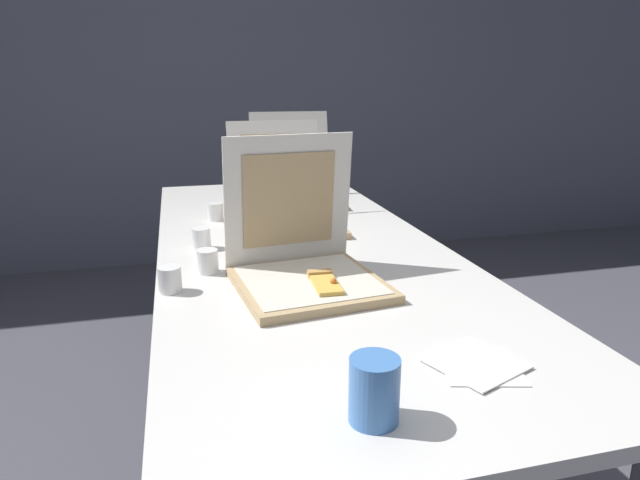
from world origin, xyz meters
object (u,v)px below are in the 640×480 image
cup_white_mid (201,238)px  cup_printed_front (374,390)px  pizza_box_front (305,264)px  table (301,260)px  cup_white_near_left (170,279)px  napkin_pile (478,364)px  cup_white_far (215,212)px  cup_white_near_center (208,261)px  pizza_box_middle (284,211)px  pizza_box_back (296,189)px

cup_white_mid → cup_printed_front: (0.20, -0.95, 0.02)m
pizza_box_front → cup_printed_front: 0.58m
table → cup_white_near_left: cup_white_near_left is taller
napkin_pile → cup_white_mid: bearing=117.6°
cup_white_mid → cup_white_far: same height
cup_white_near_center → cup_printed_front: size_ratio=0.62×
pizza_box_front → cup_white_near_left: (-0.32, 0.03, -0.02)m
napkin_pile → pizza_box_middle: bearing=98.1°
table → cup_printed_front: size_ratio=20.71×
table → napkin_pile: size_ratio=11.40×
cup_printed_front → cup_white_near_center: bearing=105.3°
cup_white_far → pizza_box_back: bearing=34.4°
pizza_box_middle → cup_white_near_left: size_ratio=7.30×
pizza_box_middle → cup_white_mid: size_ratio=7.30×
cup_white_near_left → cup_white_far: bearing=76.8°
table → cup_white_near_left: (-0.39, -0.30, 0.08)m
pizza_box_middle → pizza_box_back: bearing=72.0°
pizza_box_middle → cup_printed_front: (-0.09, -1.15, 0.00)m
table → cup_printed_front: (-0.09, -0.91, 0.10)m
pizza_box_front → cup_white_near_left: 0.33m
pizza_box_front → cup_white_near_left: size_ratio=6.00×
table → pizza_box_middle: size_ratio=4.60×
table → pizza_box_back: size_ratio=4.79×
cup_white_far → cup_printed_front: 1.29m
cup_printed_front → napkin_pile: bearing=24.2°
table → cup_white_mid: 0.31m
pizza_box_middle → cup_white_mid: pizza_box_middle is taller
table → pizza_box_front: pizza_box_front is taller
pizza_box_front → cup_white_mid: pizza_box_front is taller
cup_printed_front → napkin_pile: (0.24, 0.11, -0.05)m
cup_white_far → pizza_box_middle: bearing=-31.2°
pizza_box_middle → cup_printed_front: size_ratio=4.50×
cup_white_mid → cup_white_far: size_ratio=1.00×
cup_white_near_left → pizza_box_front: bearing=-5.8°
table → pizza_box_front: size_ratio=5.60×
table → cup_white_mid: bearing=172.3°
pizza_box_front → cup_printed_front: (-0.03, -0.58, -0.00)m
cup_white_near_left → napkin_pile: bearing=-43.6°
cup_white_near_left → cup_printed_front: bearing=-64.2°
pizza_box_front → pizza_box_back: 0.96m
cup_white_near_left → napkin_pile: 0.74m
pizza_box_front → napkin_pile: (0.21, -0.47, -0.05)m
pizza_box_front → pizza_box_back: pizza_box_front is taller
cup_white_near_center → napkin_pile: bearing=-55.0°
cup_white_far → cup_printed_front: bearing=-83.9°
cup_white_mid → cup_white_near_left: bearing=-105.1°
pizza_box_back → cup_white_far: bearing=-142.4°
table → cup_white_far: 0.45m
cup_white_near_center → cup_white_mid: bearing=91.3°
pizza_box_middle → cup_white_near_left: pizza_box_middle is taller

